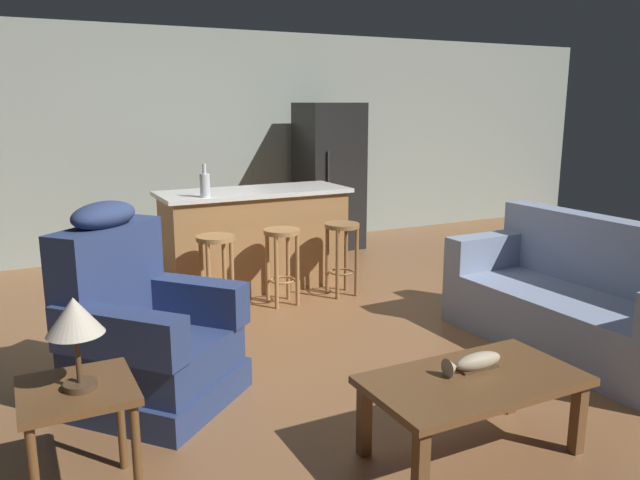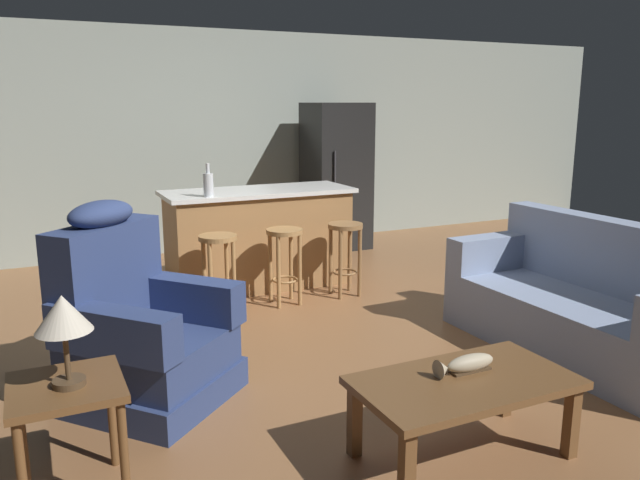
{
  "view_description": "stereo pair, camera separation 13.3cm",
  "coord_description": "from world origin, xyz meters",
  "px_view_note": "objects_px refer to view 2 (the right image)",
  "views": [
    {
      "loc": [
        -2.11,
        -4.17,
        1.76
      ],
      "look_at": [
        -0.03,
        -0.1,
        0.75
      ],
      "focal_mm": 35.0,
      "sensor_mm": 36.0,
      "label": 1
    },
    {
      "loc": [
        -1.99,
        -4.23,
        1.76
      ],
      "look_at": [
        -0.03,
        -0.1,
        0.75
      ],
      "focal_mm": 35.0,
      "sensor_mm": 36.0,
      "label": 2
    }
  ],
  "objects_px": {
    "bar_stool_right": "(345,246)",
    "end_table": "(67,404)",
    "fish_figurine": "(465,364)",
    "kitchen_island": "(259,238)",
    "table_lamp": "(63,318)",
    "coffee_table": "(464,389)",
    "refrigerator": "(336,176)",
    "bottle_tall_green": "(208,184)",
    "couch": "(582,306)",
    "bar_stool_middle": "(285,252)",
    "bar_stool_left": "(218,259)",
    "recliner_near_lamp": "(139,332)"
  },
  "relations": [
    {
      "from": "bar_stool_right",
      "to": "end_table",
      "type": "bearing_deg",
      "value": -139.04
    },
    {
      "from": "fish_figurine",
      "to": "kitchen_island",
      "type": "distance_m",
      "value": 3.23
    },
    {
      "from": "fish_figurine",
      "to": "table_lamp",
      "type": "height_order",
      "value": "table_lamp"
    },
    {
      "from": "kitchen_island",
      "to": "coffee_table",
      "type": "bearing_deg",
      "value": -91.93
    },
    {
      "from": "refrigerator",
      "to": "bottle_tall_green",
      "type": "relative_size",
      "value": 6.01
    },
    {
      "from": "couch",
      "to": "kitchen_island",
      "type": "distance_m",
      "value": 2.97
    },
    {
      "from": "coffee_table",
      "to": "table_lamp",
      "type": "xyz_separation_m",
      "value": [
        -1.79,
        0.44,
        0.5
      ]
    },
    {
      "from": "kitchen_island",
      "to": "bar_stool_middle",
      "type": "bearing_deg",
      "value": -89.05
    },
    {
      "from": "bar_stool_left",
      "to": "bar_stool_middle",
      "type": "distance_m",
      "value": 0.6
    },
    {
      "from": "fish_figurine",
      "to": "recliner_near_lamp",
      "type": "height_order",
      "value": "recliner_near_lamp"
    },
    {
      "from": "end_table",
      "to": "bar_stool_middle",
      "type": "bearing_deg",
      "value": 48.71
    },
    {
      "from": "table_lamp",
      "to": "bar_stool_right",
      "type": "bearing_deg",
      "value": 41.5
    },
    {
      "from": "couch",
      "to": "coffee_table",
      "type": "bearing_deg",
      "value": 23.53
    },
    {
      "from": "bar_stool_right",
      "to": "refrigerator",
      "type": "height_order",
      "value": "refrigerator"
    },
    {
      "from": "bar_stool_left",
      "to": "bar_stool_middle",
      "type": "bearing_deg",
      "value": 0.0
    },
    {
      "from": "recliner_near_lamp",
      "to": "couch",
      "type": "bearing_deg",
      "value": 37.04
    },
    {
      "from": "fish_figurine",
      "to": "end_table",
      "type": "bearing_deg",
      "value": 167.57
    },
    {
      "from": "couch",
      "to": "end_table",
      "type": "xyz_separation_m",
      "value": [
        -3.44,
        -0.28,
        0.12
      ]
    },
    {
      "from": "fish_figurine",
      "to": "couch",
      "type": "distance_m",
      "value": 1.73
    },
    {
      "from": "fish_figurine",
      "to": "bar_stool_middle",
      "type": "distance_m",
      "value": 2.61
    },
    {
      "from": "coffee_table",
      "to": "fish_figurine",
      "type": "distance_m",
      "value": 0.13
    },
    {
      "from": "end_table",
      "to": "bottle_tall_green",
      "type": "bearing_deg",
      "value": 62.03
    },
    {
      "from": "recliner_near_lamp",
      "to": "end_table",
      "type": "xyz_separation_m",
      "value": [
        -0.45,
        -0.88,
        0.04
      ]
    },
    {
      "from": "fish_figurine",
      "to": "bar_stool_left",
      "type": "xyz_separation_m",
      "value": [
        -0.53,
        2.6,
        0.01
      ]
    },
    {
      "from": "couch",
      "to": "bottle_tall_green",
      "type": "distance_m",
      "value": 3.18
    },
    {
      "from": "table_lamp",
      "to": "bottle_tall_green",
      "type": "bearing_deg",
      "value": 62.54
    },
    {
      "from": "table_lamp",
      "to": "kitchen_island",
      "type": "bearing_deg",
      "value": 56.31
    },
    {
      "from": "fish_figurine",
      "to": "table_lamp",
      "type": "xyz_separation_m",
      "value": [
        -1.84,
        0.38,
        0.41
      ]
    },
    {
      "from": "couch",
      "to": "bottle_tall_green",
      "type": "bearing_deg",
      "value": -49.1
    },
    {
      "from": "fish_figurine",
      "to": "kitchen_island",
      "type": "height_order",
      "value": "kitchen_island"
    },
    {
      "from": "end_table",
      "to": "recliner_near_lamp",
      "type": "bearing_deg",
      "value": 63.0
    },
    {
      "from": "coffee_table",
      "to": "bar_stool_middle",
      "type": "bearing_deg",
      "value": 87.39
    },
    {
      "from": "bar_stool_left",
      "to": "kitchen_island",
      "type": "bearing_deg",
      "value": 46.85
    },
    {
      "from": "end_table",
      "to": "refrigerator",
      "type": "xyz_separation_m",
      "value": [
        3.36,
        4.03,
        0.42
      ]
    },
    {
      "from": "table_lamp",
      "to": "bar_stool_middle",
      "type": "relative_size",
      "value": 0.6
    },
    {
      "from": "kitchen_island",
      "to": "bottle_tall_green",
      "type": "distance_m",
      "value": 0.84
    },
    {
      "from": "recliner_near_lamp",
      "to": "bar_stool_right",
      "type": "bearing_deg",
      "value": 80.74
    },
    {
      "from": "couch",
      "to": "bar_stool_middle",
      "type": "relative_size",
      "value": 2.82
    },
    {
      "from": "coffee_table",
      "to": "bar_stool_middle",
      "type": "distance_m",
      "value": 2.67
    },
    {
      "from": "kitchen_island",
      "to": "recliner_near_lamp",
      "type": "bearing_deg",
      "value": -127.08
    },
    {
      "from": "couch",
      "to": "kitchen_island",
      "type": "relative_size",
      "value": 1.06
    },
    {
      "from": "table_lamp",
      "to": "bottle_tall_green",
      "type": "relative_size",
      "value": 1.4
    },
    {
      "from": "bottle_tall_green",
      "to": "fish_figurine",
      "type": "bearing_deg",
      "value": -80.75
    },
    {
      "from": "coffee_table",
      "to": "table_lamp",
      "type": "relative_size",
      "value": 2.68
    },
    {
      "from": "recliner_near_lamp",
      "to": "refrigerator",
      "type": "distance_m",
      "value": 4.3
    },
    {
      "from": "fish_figurine",
      "to": "kitchen_island",
      "type": "relative_size",
      "value": 0.19
    },
    {
      "from": "fish_figurine",
      "to": "coffee_table",
      "type": "bearing_deg",
      "value": -127.1
    },
    {
      "from": "coffee_table",
      "to": "bar_stool_right",
      "type": "height_order",
      "value": "bar_stool_right"
    },
    {
      "from": "coffee_table",
      "to": "bottle_tall_green",
      "type": "height_order",
      "value": "bottle_tall_green"
    },
    {
      "from": "table_lamp",
      "to": "kitchen_island",
      "type": "xyz_separation_m",
      "value": [
        1.9,
        2.85,
        -0.39
      ]
    }
  ]
}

